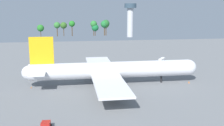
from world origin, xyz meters
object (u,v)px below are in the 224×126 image
Objects in this scene: cargo_airplane at (111,70)px; maintenance_van at (162,60)px; safety_cone_tail at (31,87)px; baggage_tug at (157,70)px; catering_truck at (46,125)px; control_tower at (130,17)px; safety_cone_nose at (189,82)px.

cargo_airplane reaches higher than maintenance_van.
baggage_tug is at bearing 17.77° from safety_cone_tail.
control_tower reaches higher than catering_truck.
control_tower is (8.38, 121.79, 18.44)m from maintenance_van.
control_tower reaches higher than maintenance_van.
catering_truck is at bearing -146.68° from safety_cone_nose.
safety_cone_nose is (-3.17, -42.87, -0.79)m from maintenance_van.
cargo_airplane is at bearing -104.70° from control_tower.
maintenance_van is at bearing 54.16° from catering_truck.
catering_truck is 0.11× the size of control_tower.
catering_truck is at bearing -120.45° from cargo_airplane.
baggage_tug is at bearing 35.91° from cargo_airplane.
catering_truck is (-45.77, -54.53, 0.04)m from baggage_tug.
safety_cone_nose is at bearing -94.23° from maintenance_van.
safety_cone_nose is (7.15, -19.75, -0.71)m from baggage_tug.
safety_cone_nose is 61.33m from safety_cone_tail.
cargo_airplane is 168.25m from control_tower.
cargo_airplane reaches higher than baggage_tug.
maintenance_van is 95.79m from catering_truck.
baggage_tug is at bearing -114.05° from maintenance_van.
catering_truck is at bearing -130.00° from baggage_tug.
maintenance_van reaches higher than safety_cone_nose.
catering_truck is 38.12m from safety_cone_tail.
maintenance_van is 8.69× the size of safety_cone_tail.
safety_cone_nose reaches higher than safety_cone_tail.
baggage_tug is (23.86, 17.28, -4.66)m from cargo_airplane.
safety_cone_tail is at bearing -147.88° from maintenance_van.
maintenance_van is at bearing 85.77° from safety_cone_nose.
cargo_airplane is 13.73× the size of maintenance_van.
maintenance_van reaches higher than safety_cone_tail.
catering_truck is 63.32m from safety_cone_nose.
safety_cone_nose is at bearing -70.11° from baggage_tug.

